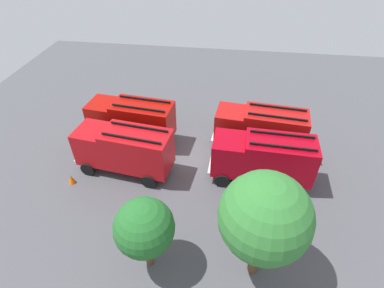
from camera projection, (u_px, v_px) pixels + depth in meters
The scene contains 12 objects.
ground_plane at pixel (192, 157), 24.32m from camera, with size 47.16×47.16×0.00m, color #4C4C51.
fire_truck_0 at pixel (260, 128), 23.83m from camera, with size 7.41×3.35×3.88m.
fire_truck_1 at pixel (132, 119), 24.78m from camera, with size 7.43×3.40×3.88m.
fire_truck_2 at pixel (263, 157), 21.08m from camera, with size 7.31×3.03×3.88m.
fire_truck_3 at pixel (124, 148), 21.83m from camera, with size 7.46×3.51×3.88m.
firefighter_0 at pixel (253, 121), 26.77m from camera, with size 0.48×0.40×1.63m.
firefighter_1 at pixel (273, 119), 26.85m from camera, with size 0.48×0.44×1.74m.
firefighter_2 at pixel (147, 115), 27.55m from camera, with size 0.46×0.31×1.66m.
tree_0 at pixel (265, 218), 13.98m from camera, with size 4.46×4.46×6.91m.
tree_1 at pixel (144, 228), 15.15m from camera, with size 3.15×3.15×4.88m.
traffic_cone_0 at pixel (72, 179), 21.89m from camera, with size 0.50×0.50×0.72m, color #F2600C.
traffic_cone_1 at pixel (117, 115), 28.53m from camera, with size 0.46×0.46×0.66m, color #F2600C.
Camera 1 is at (-2.48, 18.10, 16.09)m, focal length 28.07 mm.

